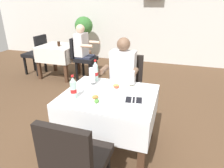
# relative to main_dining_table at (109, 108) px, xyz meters

# --- Properties ---
(ground_plane) EXTENTS (11.00, 11.00, 0.00)m
(ground_plane) POSITION_rel_main_dining_table_xyz_m (0.07, 0.00, -0.58)
(ground_plane) COLOR brown
(back_wall) EXTENTS (11.00, 0.12, 3.20)m
(back_wall) POSITION_rel_main_dining_table_xyz_m (0.07, 4.07, 1.02)
(back_wall) COLOR silver
(back_wall) RESTS_ON ground
(main_dining_table) EXTENTS (1.03, 0.88, 0.76)m
(main_dining_table) POSITION_rel_main_dining_table_xyz_m (0.00, 0.00, 0.00)
(main_dining_table) COLOR white
(main_dining_table) RESTS_ON ground
(chair_far_diner_seat) EXTENTS (0.44, 0.50, 0.97)m
(chair_far_diner_seat) POSITION_rel_main_dining_table_xyz_m (0.00, 0.83, -0.02)
(chair_far_diner_seat) COLOR black
(chair_far_diner_seat) RESTS_ON ground
(chair_near_camera_side) EXTENTS (0.44, 0.50, 0.97)m
(chair_near_camera_side) POSITION_rel_main_dining_table_xyz_m (0.00, -0.83, -0.02)
(chair_near_camera_side) COLOR black
(chair_near_camera_side) RESTS_ON ground
(seated_diner_far) EXTENTS (0.50, 0.46, 1.26)m
(seated_diner_far) POSITION_rel_main_dining_table_xyz_m (-0.05, 0.72, 0.13)
(seated_diner_far) COLOR #282D42
(seated_diner_far) RESTS_ON ground
(plate_near_camera) EXTENTS (0.24, 0.24, 0.05)m
(plate_near_camera) POSITION_rel_main_dining_table_xyz_m (-0.06, -0.22, 0.19)
(plate_near_camera) COLOR white
(plate_near_camera) RESTS_ON main_dining_table
(plate_far_diner) EXTENTS (0.25, 0.25, 0.04)m
(plate_far_diner) POSITION_rel_main_dining_table_xyz_m (0.02, 0.19, 0.19)
(plate_far_diner) COLOR white
(plate_far_diner) RESTS_ON main_dining_table
(beer_glass_left) EXTENTS (0.07, 0.07, 0.20)m
(beer_glass_left) POSITION_rel_main_dining_table_xyz_m (0.19, 0.29, 0.28)
(beer_glass_left) COLOR white
(beer_glass_left) RESTS_ON main_dining_table
(beer_glass_middle) EXTENTS (0.07, 0.07, 0.22)m
(beer_glass_middle) POSITION_rel_main_dining_table_xyz_m (-0.28, 0.19, 0.29)
(beer_glass_middle) COLOR white
(beer_glass_middle) RESTS_ON main_dining_table
(cola_bottle_primary) EXTENTS (0.07, 0.07, 0.28)m
(cola_bottle_primary) POSITION_rel_main_dining_table_xyz_m (-0.30, 0.34, 0.30)
(cola_bottle_primary) COLOR silver
(cola_bottle_primary) RESTS_ON main_dining_table
(cola_bottle_secondary) EXTENTS (0.07, 0.07, 0.26)m
(cola_bottle_secondary) POSITION_rel_main_dining_table_xyz_m (-0.33, -0.21, 0.29)
(cola_bottle_secondary) COLOR silver
(cola_bottle_secondary) RESTS_ON main_dining_table
(napkin_cutlery_set) EXTENTS (0.19, 0.20, 0.01)m
(napkin_cutlery_set) POSITION_rel_main_dining_table_xyz_m (0.30, -0.07, 0.18)
(napkin_cutlery_set) COLOR black
(napkin_cutlery_set) RESTS_ON main_dining_table
(background_dining_table) EXTENTS (0.83, 0.76, 0.76)m
(background_dining_table) POSITION_rel_main_dining_table_xyz_m (-1.99, 2.11, -0.02)
(background_dining_table) COLOR white
(background_dining_table) RESTS_ON ground
(background_chair_left) EXTENTS (0.50, 0.44, 0.97)m
(background_chair_left) POSITION_rel_main_dining_table_xyz_m (-2.61, 2.11, -0.02)
(background_chair_left) COLOR black
(background_chair_left) RESTS_ON ground
(background_chair_right) EXTENTS (0.50, 0.44, 0.97)m
(background_chair_right) POSITION_rel_main_dining_table_xyz_m (-1.36, 2.11, -0.02)
(background_chair_right) COLOR black
(background_chair_right) RESTS_ON ground
(background_patron) EXTENTS (0.46, 0.50, 1.26)m
(background_patron) POSITION_rel_main_dining_table_xyz_m (-1.32, 2.11, 0.13)
(background_patron) COLOR #282D42
(background_patron) RESTS_ON ground
(background_table_tumbler) EXTENTS (0.06, 0.06, 0.11)m
(background_table_tumbler) POSITION_rel_main_dining_table_xyz_m (-1.92, 2.05, 0.23)
(background_table_tumbler) COLOR black
(background_table_tumbler) RESTS_ON background_dining_table
(potted_plant_corner) EXTENTS (0.52, 0.52, 1.32)m
(potted_plant_corner) POSITION_rel_main_dining_table_xyz_m (-1.95, 3.49, 0.26)
(potted_plant_corner) COLOR brown
(potted_plant_corner) RESTS_ON ground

